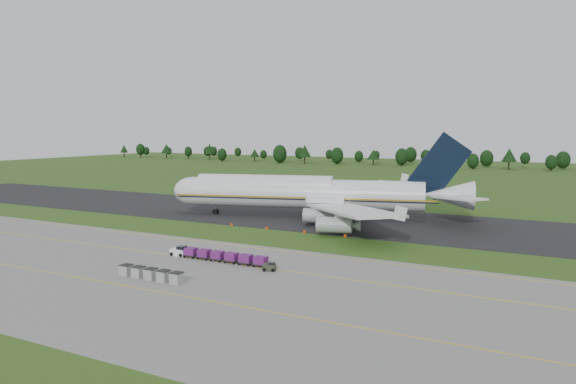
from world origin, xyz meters
The scene contains 10 objects.
ground centered at (0.00, 0.00, 0.00)m, with size 600.00×600.00×0.00m, color #2B4B16.
apron centered at (0.00, -34.00, 0.03)m, with size 300.00×52.00×0.06m, color slate.
taxiway centered at (0.00, 28.00, 0.04)m, with size 300.00×40.00×0.08m, color black.
apron_markings centered at (0.00, -26.98, 0.06)m, with size 300.00×30.20×0.01m.
tree_line centered at (10.50, 220.58, 6.28)m, with size 524.34×21.66×11.86m.
aircraft centered at (-5.72, 27.51, 6.08)m, with size 75.59×71.06×21.28m.
baggage_train centered at (1.01, -21.67, 0.96)m, with size 19.06×1.73×1.66m.
utility_cart centered at (12.18, -23.23, 0.58)m, with size 2.22×1.73×1.07m.
uld_row centered at (-0.59, -35.71, 0.89)m, with size 11.27×1.67×1.65m.
edge_markers centered at (-1.68, 7.50, 0.27)m, with size 28.21×0.30×0.60m.
Camera 1 is at (54.88, -96.72, 22.04)m, focal length 35.00 mm.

